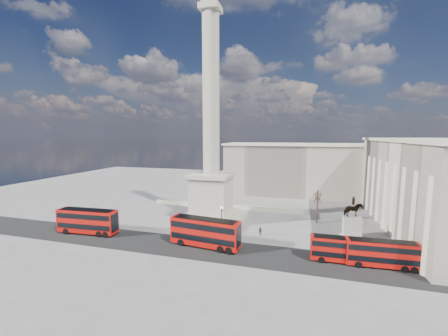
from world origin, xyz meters
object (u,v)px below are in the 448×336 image
at_px(nelsons_column, 211,164).
at_px(red_bus_b, 205,232).
at_px(red_bus_c, 382,253).
at_px(red_bus_d, 344,250).
at_px(red_bus_a, 88,221).
at_px(pedestrian_walking, 329,249).
at_px(equestrian_statue, 352,225).
at_px(victorian_lamp, 222,221).
at_px(pedestrian_standing, 360,252).
at_px(pedestrian_crossing, 260,231).

xyz_separation_m(nelsons_column, red_bus_b, (3.58, -14.13, -10.28)).
relative_size(red_bus_c, red_bus_d, 1.03).
bearing_deg(red_bus_a, pedestrian_walking, 0.06).
bearing_deg(nelsons_column, equestrian_statue, -6.81).
xyz_separation_m(nelsons_column, victorian_lamp, (5.63, -11.09, -9.04)).
height_order(equestrian_statue, pedestrian_standing, equestrian_statue).
height_order(nelsons_column, red_bus_b, nelsons_column).
relative_size(red_bus_b, pedestrian_standing, 6.58).
bearing_deg(red_bus_c, equestrian_statue, 99.85).
bearing_deg(victorian_lamp, pedestrian_standing, -1.03).
bearing_deg(red_bus_b, pedestrian_walking, 14.02).
distance_m(red_bus_b, pedestrian_crossing, 11.80).
bearing_deg(red_bus_c, victorian_lamp, 170.71).
relative_size(pedestrian_standing, pedestrian_crossing, 1.16).
bearing_deg(red_bus_c, red_bus_d, 176.55).
xyz_separation_m(pedestrian_walking, pedestrian_crossing, (-12.05, 5.52, 0.01)).
xyz_separation_m(red_bus_c, equestrian_statue, (-2.36, 10.61, 0.71)).
distance_m(pedestrian_standing, pedestrian_crossing, 17.51).
relative_size(equestrian_statue, pedestrian_walking, 4.97).
bearing_deg(red_bus_b, pedestrian_crossing, 51.02).
distance_m(red_bus_c, red_bus_d, 5.16).
bearing_deg(red_bus_d, nelsons_column, 150.62).
xyz_separation_m(red_bus_d, pedestrian_standing, (2.72, 2.45, -1.09)).
bearing_deg(pedestrian_walking, red_bus_d, -68.54).
xyz_separation_m(red_bus_d, pedestrian_walking, (-1.84, 2.45, -1.23)).
distance_m(red_bus_a, pedestrian_standing, 49.50).
xyz_separation_m(nelsons_column, pedestrian_crossing, (11.92, -5.98, -12.09)).
xyz_separation_m(red_bus_c, pedestrian_walking, (-7.01, 2.52, -1.29)).
distance_m(red_bus_d, equestrian_statue, 10.93).
bearing_deg(pedestrian_walking, equestrian_statue, 44.65).
xyz_separation_m(red_bus_a, equestrian_statue, (49.48, 10.92, 0.26)).
height_order(red_bus_b, pedestrian_crossing, red_bus_b).
bearing_deg(pedestrian_standing, equestrian_statue, -126.73).
xyz_separation_m(red_bus_d, equestrian_statue, (2.80, 10.54, 0.77)).
xyz_separation_m(pedestrian_walking, pedestrian_standing, (4.56, 0.00, 0.14)).
relative_size(equestrian_statue, pedestrian_crossing, 4.92).
height_order(red_bus_b, pedestrian_standing, red_bus_b).
distance_m(victorian_lamp, pedestrian_walking, 18.60).
bearing_deg(equestrian_statue, pedestrian_walking, -119.90).
xyz_separation_m(nelsons_column, equestrian_statue, (28.61, -3.42, -10.10)).
relative_size(nelsons_column, red_bus_b, 3.94).
height_order(nelsons_column, red_bus_a, nelsons_column).
bearing_deg(victorian_lamp, equestrian_statue, 18.46).
distance_m(victorian_lamp, equestrian_statue, 24.26).
height_order(red_bus_a, pedestrian_walking, red_bus_a).
distance_m(red_bus_b, red_bus_d, 22.24).
xyz_separation_m(red_bus_d, pedestrian_crossing, (-13.89, 7.98, -1.22)).
relative_size(red_bus_b, equestrian_statue, 1.56).
xyz_separation_m(red_bus_a, red_bus_c, (51.84, 0.32, -0.45)).
bearing_deg(red_bus_d, equestrian_statue, 74.12).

